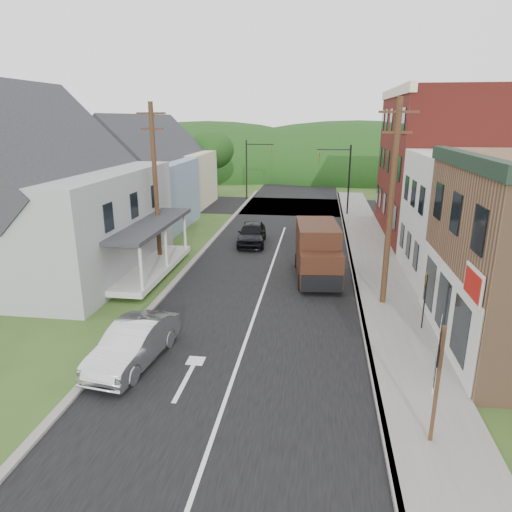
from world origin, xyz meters
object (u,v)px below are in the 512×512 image
at_px(silver_sedan, 133,344).
at_px(warning_sign, 425,292).
at_px(dark_sedan, 252,233).
at_px(route_sign_cluster, 438,368).
at_px(delivery_van, 318,252).

distance_m(silver_sedan, warning_sign, 11.10).
distance_m(dark_sedan, route_sign_cluster, 20.27).
height_order(silver_sedan, dark_sedan, dark_sedan).
bearing_deg(warning_sign, dark_sedan, 134.76).
height_order(silver_sedan, delivery_van, delivery_van).
distance_m(dark_sedan, delivery_van, 7.70).
xyz_separation_m(silver_sedan, dark_sedan, (1.74, 15.92, 0.03)).
bearing_deg(silver_sedan, route_sign_cluster, -9.94).
xyz_separation_m(route_sign_cluster, warning_sign, (1.15, 6.79, -0.57)).
relative_size(silver_sedan, dark_sedan, 1.00).
bearing_deg(dark_sedan, route_sign_cluster, -72.29).
height_order(dark_sedan, route_sign_cluster, route_sign_cluster).
bearing_deg(dark_sedan, delivery_van, -58.83).
height_order(silver_sedan, route_sign_cluster, route_sign_cluster).
relative_size(dark_sedan, delivery_van, 0.83).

